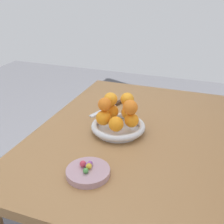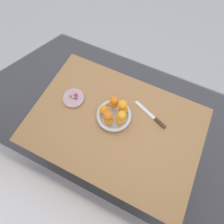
{
  "view_description": "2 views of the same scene",
  "coord_description": "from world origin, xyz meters",
  "px_view_note": "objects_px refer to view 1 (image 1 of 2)",
  "views": [
    {
      "loc": [
        1.0,
        0.28,
        1.32
      ],
      "look_at": [
        0.06,
        -0.06,
        0.85
      ],
      "focal_mm": 45.0,
      "sensor_mm": 36.0,
      "label": 1
    },
    {
      "loc": [
        -0.14,
        0.35,
        1.8
      ],
      "look_at": [
        0.04,
        -0.03,
        0.83
      ],
      "focal_mm": 28.0,
      "sensor_mm": 36.0,
      "label": 2
    }
  ],
  "objects_px": {
    "orange_4": "(128,112)",
    "orange_6": "(130,107)",
    "orange_2": "(116,124)",
    "candy_ball_4": "(89,166)",
    "fruit_bowl": "(118,127)",
    "candy_ball_0": "(88,166)",
    "orange_1": "(103,118)",
    "candy_ball_2": "(88,165)",
    "orange_0": "(112,111)",
    "candy_ball_5": "(86,171)",
    "orange_8": "(111,99)",
    "orange_7": "(127,99)",
    "candy_dish": "(88,172)",
    "candy_ball_3": "(83,164)",
    "orange_3": "(132,120)",
    "knife": "(112,106)",
    "dining_table": "(130,148)",
    "candy_ball_1": "(90,163)",
    "orange_5": "(105,104)"
  },
  "relations": [
    {
      "from": "orange_4",
      "to": "orange_6",
      "type": "xyz_separation_m",
      "value": [
        0.07,
        0.03,
        0.06
      ]
    },
    {
      "from": "orange_2",
      "to": "candy_ball_4",
      "type": "distance_m",
      "value": 0.24
    },
    {
      "from": "fruit_bowl",
      "to": "candy_ball_0",
      "type": "xyz_separation_m",
      "value": [
        0.29,
        -0.0,
        0.01
      ]
    },
    {
      "from": "orange_1",
      "to": "candy_ball_2",
      "type": "height_order",
      "value": "orange_1"
    },
    {
      "from": "orange_0",
      "to": "candy_ball_0",
      "type": "xyz_separation_m",
      "value": [
        0.34,
        0.04,
        -0.04
      ]
    },
    {
      "from": "orange_1",
      "to": "candy_ball_5",
      "type": "height_order",
      "value": "orange_1"
    },
    {
      "from": "candy_ball_2",
      "to": "orange_1",
      "type": "bearing_deg",
      "value": -169.17
    },
    {
      "from": "fruit_bowl",
      "to": "candy_ball_5",
      "type": "distance_m",
      "value": 0.32
    },
    {
      "from": "orange_8",
      "to": "orange_7",
      "type": "bearing_deg",
      "value": 110.86
    },
    {
      "from": "orange_4",
      "to": "candy_dish",
      "type": "bearing_deg",
      "value": -4.1
    },
    {
      "from": "candy_ball_3",
      "to": "orange_3",
      "type": "bearing_deg",
      "value": 164.36
    },
    {
      "from": "candy_dish",
      "to": "knife",
      "type": "relative_size",
      "value": 0.58
    },
    {
      "from": "knife",
      "to": "orange_6",
      "type": "bearing_deg",
      "value": 33.59
    },
    {
      "from": "candy_ball_4",
      "to": "orange_1",
      "type": "bearing_deg",
      "value": -168.36
    },
    {
      "from": "dining_table",
      "to": "fruit_bowl",
      "type": "distance_m",
      "value": 0.12
    },
    {
      "from": "orange_4",
      "to": "candy_ball_3",
      "type": "bearing_deg",
      "value": -7.7
    },
    {
      "from": "orange_6",
      "to": "orange_8",
      "type": "height_order",
      "value": "same"
    },
    {
      "from": "orange_1",
      "to": "knife",
      "type": "distance_m",
      "value": 0.27
    },
    {
      "from": "candy_dish",
      "to": "orange_2",
      "type": "relative_size",
      "value": 2.42
    },
    {
      "from": "orange_6",
      "to": "knife",
      "type": "distance_m",
      "value": 0.32
    },
    {
      "from": "orange_2",
      "to": "orange_1",
      "type": "bearing_deg",
      "value": -115.52
    },
    {
      "from": "orange_0",
      "to": "candy_ball_2",
      "type": "relative_size",
      "value": 3.05
    },
    {
      "from": "fruit_bowl",
      "to": "candy_ball_5",
      "type": "xyz_separation_m",
      "value": [
        0.32,
        0.0,
        0.01
      ]
    },
    {
      "from": "orange_4",
      "to": "knife",
      "type": "relative_size",
      "value": 0.24
    },
    {
      "from": "candy_ball_0",
      "to": "candy_ball_2",
      "type": "distance_m",
      "value": 0.0
    },
    {
      "from": "candy_ball_4",
      "to": "orange_3",
      "type": "bearing_deg",
      "value": 168.9
    },
    {
      "from": "dining_table",
      "to": "orange_0",
      "type": "bearing_deg",
      "value": -98.29
    },
    {
      "from": "orange_7",
      "to": "candy_ball_5",
      "type": "bearing_deg",
      "value": -2.62
    },
    {
      "from": "candy_ball_1",
      "to": "knife",
      "type": "relative_size",
      "value": 0.07
    },
    {
      "from": "candy_ball_0",
      "to": "orange_1",
      "type": "bearing_deg",
      "value": -169.51
    },
    {
      "from": "orange_0",
      "to": "candy_ball_4",
      "type": "relative_size",
      "value": 2.93
    },
    {
      "from": "orange_7",
      "to": "orange_2",
      "type": "bearing_deg",
      "value": -3.39
    },
    {
      "from": "orange_4",
      "to": "orange_6",
      "type": "bearing_deg",
      "value": 21.75
    },
    {
      "from": "fruit_bowl",
      "to": "orange_3",
      "type": "distance_m",
      "value": 0.08
    },
    {
      "from": "orange_3",
      "to": "orange_7",
      "type": "distance_m",
      "value": 0.1
    },
    {
      "from": "candy_ball_1",
      "to": "candy_ball_5",
      "type": "distance_m",
      "value": 0.04
    },
    {
      "from": "orange_5",
      "to": "candy_ball_5",
      "type": "distance_m",
      "value": 0.32
    },
    {
      "from": "orange_3",
      "to": "orange_6",
      "type": "xyz_separation_m",
      "value": [
        0.01,
        -0.01,
        0.06
      ]
    },
    {
      "from": "dining_table",
      "to": "candy_ball_3",
      "type": "xyz_separation_m",
      "value": [
        0.32,
        -0.07,
        0.12
      ]
    },
    {
      "from": "fruit_bowl",
      "to": "orange_5",
      "type": "distance_m",
      "value": 0.12
    },
    {
      "from": "fruit_bowl",
      "to": "orange_3",
      "type": "height_order",
      "value": "orange_3"
    },
    {
      "from": "orange_8",
      "to": "candy_ball_5",
      "type": "distance_m",
      "value": 0.37
    },
    {
      "from": "candy_ball_2",
      "to": "candy_ball_4",
      "type": "height_order",
      "value": "same"
    },
    {
      "from": "dining_table",
      "to": "candy_dish",
      "type": "height_order",
      "value": "candy_dish"
    },
    {
      "from": "candy_ball_0",
      "to": "candy_ball_5",
      "type": "xyz_separation_m",
      "value": [
        0.03,
        0.01,
        0.0
      ]
    },
    {
      "from": "orange_7",
      "to": "candy_ball_0",
      "type": "bearing_deg",
      "value": -3.83
    },
    {
      "from": "orange_3",
      "to": "candy_ball_1",
      "type": "bearing_deg",
      "value": -12.54
    },
    {
      "from": "orange_2",
      "to": "candy_ball_2",
      "type": "relative_size",
      "value": 3.05
    },
    {
      "from": "orange_7",
      "to": "candy_ball_2",
      "type": "relative_size",
      "value": 2.9
    },
    {
      "from": "orange_4",
      "to": "orange_8",
      "type": "xyz_separation_m",
      "value": [
        0.02,
        -0.07,
        0.06
      ]
    }
  ]
}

